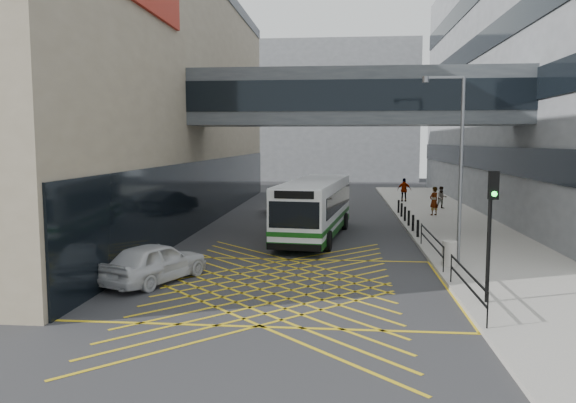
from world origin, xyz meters
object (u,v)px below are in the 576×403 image
(car_dark, at_px, (284,203))
(bus, at_px, (315,207))
(car_white, at_px, (155,262))
(pedestrian_b, at_px, (442,198))
(car_silver, at_px, (319,202))
(traffic_light, at_px, (491,218))
(litter_bin, at_px, (449,253))
(pedestrian_a, at_px, (434,201))
(street_lamp, at_px, (457,158))
(pedestrian_c, at_px, (404,190))

(car_dark, bearing_deg, bus, 87.27)
(car_white, bearing_deg, pedestrian_b, -98.69)
(car_dark, bearing_deg, car_silver, -159.82)
(bus, distance_m, car_dark, 9.89)
(car_white, xyz_separation_m, traffic_light, (11.28, -2.16, 2.06))
(car_dark, distance_m, litter_bin, 18.58)
(traffic_light, xyz_separation_m, litter_bin, (-0.20, 5.24, -2.16))
(bus, height_order, pedestrian_a, bus)
(car_silver, bearing_deg, car_dark, 13.74)
(car_silver, bearing_deg, bus, 66.24)
(bus, bearing_deg, litter_bin, -44.15)
(bus, height_order, car_silver, bus)
(street_lamp, height_order, pedestrian_b, street_lamp)
(litter_bin, xyz_separation_m, pedestrian_c, (0.87, 24.40, 0.46))
(litter_bin, bearing_deg, pedestrian_a, 83.11)
(car_silver, bearing_deg, pedestrian_c, -164.03)
(car_white, relative_size, car_dark, 0.94)
(car_dark, height_order, traffic_light, traffic_light)
(traffic_light, bearing_deg, car_dark, 106.72)
(car_white, height_order, car_silver, car_white)
(bus, distance_m, car_silver, 11.48)
(bus, xyz_separation_m, pedestrian_a, (7.63, 8.67, -0.52))
(pedestrian_a, bearing_deg, pedestrian_b, -143.78)
(bus, bearing_deg, traffic_light, -57.38)
(pedestrian_b, xyz_separation_m, pedestrian_c, (-2.23, 4.69, 0.15))
(street_lamp, bearing_deg, litter_bin, -114.76)
(bus, distance_m, pedestrian_c, 18.52)
(car_dark, distance_m, street_lamp, 18.46)
(street_lamp, bearing_deg, pedestrian_b, 80.98)
(bus, relative_size, car_white, 2.34)
(litter_bin, bearing_deg, pedestrian_b, 81.04)
(pedestrian_b, bearing_deg, car_white, -128.53)
(bus, bearing_deg, car_white, -110.79)
(car_white, height_order, traffic_light, traffic_light)
(traffic_light, bearing_deg, pedestrian_b, 78.63)
(car_dark, bearing_deg, pedestrian_a, 157.08)
(car_dark, distance_m, pedestrian_b, 11.90)
(car_dark, xyz_separation_m, pedestrian_c, (9.25, 7.81, 0.32))
(car_silver, height_order, litter_bin, car_silver)
(car_dark, relative_size, traffic_light, 1.24)
(car_dark, xyz_separation_m, pedestrian_b, (11.48, 3.12, 0.18))
(car_silver, bearing_deg, street_lamp, 84.54)
(car_white, distance_m, pedestrian_b, 26.84)
(litter_bin, bearing_deg, traffic_light, -87.84)
(pedestrian_a, bearing_deg, car_white, 18.58)
(litter_bin, relative_size, pedestrian_a, 0.52)
(pedestrian_b, bearing_deg, pedestrian_c, 108.85)
(car_dark, xyz_separation_m, traffic_light, (8.57, -21.83, 2.03))
(car_dark, relative_size, pedestrian_c, 2.65)
(street_lamp, bearing_deg, pedestrian_c, 87.99)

